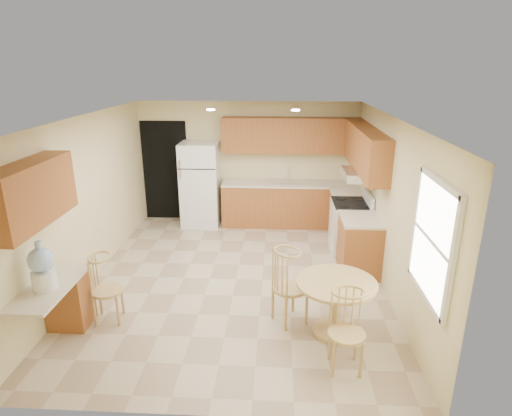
# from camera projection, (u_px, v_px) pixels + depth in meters

# --- Properties ---
(floor) EXTENTS (5.50, 5.50, 0.00)m
(floor) POSITION_uv_depth(u_px,v_px,m) (236.00, 279.00, 6.71)
(floor) COLOR tan
(floor) RESTS_ON ground
(ceiling) EXTENTS (4.50, 5.50, 0.02)m
(ceiling) POSITION_uv_depth(u_px,v_px,m) (233.00, 118.00, 5.90)
(ceiling) COLOR white
(ceiling) RESTS_ON wall_back
(wall_back) EXTENTS (4.50, 0.02, 2.50)m
(wall_back) POSITION_uv_depth(u_px,v_px,m) (248.00, 162.00, 8.91)
(wall_back) COLOR beige
(wall_back) RESTS_ON floor
(wall_front) EXTENTS (4.50, 0.02, 2.50)m
(wall_front) POSITION_uv_depth(u_px,v_px,m) (203.00, 302.00, 3.71)
(wall_front) COLOR beige
(wall_front) RESTS_ON floor
(wall_left) EXTENTS (0.02, 5.50, 2.50)m
(wall_left) POSITION_uv_depth(u_px,v_px,m) (86.00, 201.00, 6.42)
(wall_left) COLOR beige
(wall_left) RESTS_ON floor
(wall_right) EXTENTS (0.02, 5.50, 2.50)m
(wall_right) POSITION_uv_depth(u_px,v_px,m) (389.00, 206.00, 6.19)
(wall_right) COLOR beige
(wall_right) RESTS_ON floor
(doorway) EXTENTS (0.90, 0.02, 2.10)m
(doorway) POSITION_uv_depth(u_px,v_px,m) (166.00, 171.00, 9.04)
(doorway) COLOR black
(doorway) RESTS_ON floor
(base_cab_back) EXTENTS (2.75, 0.60, 0.87)m
(base_cab_back) POSITION_uv_depth(u_px,v_px,m) (289.00, 205.00, 8.84)
(base_cab_back) COLOR #A05B28
(base_cab_back) RESTS_ON floor
(counter_back) EXTENTS (2.75, 0.63, 0.04)m
(counter_back) POSITION_uv_depth(u_px,v_px,m) (290.00, 184.00, 8.70)
(counter_back) COLOR beige
(counter_back) RESTS_ON base_cab_back
(base_cab_right_a) EXTENTS (0.60, 0.59, 0.87)m
(base_cab_right_a) POSITION_uv_depth(u_px,v_px,m) (346.00, 215.00, 8.23)
(base_cab_right_a) COLOR #A05B28
(base_cab_right_a) RESTS_ON floor
(counter_right_a) EXTENTS (0.63, 0.59, 0.04)m
(counter_right_a) POSITION_uv_depth(u_px,v_px,m) (347.00, 193.00, 8.08)
(counter_right_a) COLOR beige
(counter_right_a) RESTS_ON base_cab_right_a
(base_cab_right_b) EXTENTS (0.60, 0.80, 0.87)m
(base_cab_right_b) POSITION_uv_depth(u_px,v_px,m) (359.00, 246.00, 6.85)
(base_cab_right_b) COLOR #A05B28
(base_cab_right_b) RESTS_ON floor
(counter_right_b) EXTENTS (0.63, 0.80, 0.04)m
(counter_right_b) POSITION_uv_depth(u_px,v_px,m) (361.00, 219.00, 6.70)
(counter_right_b) COLOR beige
(counter_right_b) RESTS_ON base_cab_right_b
(upper_cab_back) EXTENTS (2.75, 0.33, 0.70)m
(upper_cab_back) POSITION_uv_depth(u_px,v_px,m) (291.00, 135.00, 8.51)
(upper_cab_back) COLOR #A05B28
(upper_cab_back) RESTS_ON wall_back
(upper_cab_right) EXTENTS (0.33, 2.42, 0.70)m
(upper_cab_right) POSITION_uv_depth(u_px,v_px,m) (365.00, 149.00, 7.15)
(upper_cab_right) COLOR #A05B28
(upper_cab_right) RESTS_ON wall_right
(upper_cab_left) EXTENTS (0.33, 1.40, 0.70)m
(upper_cab_left) POSITION_uv_depth(u_px,v_px,m) (31.00, 194.00, 4.70)
(upper_cab_left) COLOR #A05B28
(upper_cab_left) RESTS_ON wall_left
(sink) EXTENTS (0.78, 0.44, 0.01)m
(sink) POSITION_uv_depth(u_px,v_px,m) (289.00, 183.00, 8.69)
(sink) COLOR silver
(sink) RESTS_ON counter_back
(range_hood) EXTENTS (0.50, 0.76, 0.14)m
(range_hood) POSITION_uv_depth(u_px,v_px,m) (358.00, 174.00, 7.27)
(range_hood) COLOR silver
(range_hood) RESTS_ON upper_cab_right
(desk_pedestal) EXTENTS (0.48, 0.42, 0.72)m
(desk_pedestal) POSITION_uv_depth(u_px,v_px,m) (69.00, 299.00, 5.45)
(desk_pedestal) COLOR #A05B28
(desk_pedestal) RESTS_ON floor
(desk_top) EXTENTS (0.50, 1.20, 0.04)m
(desk_top) POSITION_uv_depth(u_px,v_px,m) (50.00, 287.00, 4.96)
(desk_top) COLOR beige
(desk_top) RESTS_ON desk_pedestal
(window) EXTENTS (0.06, 1.12, 1.30)m
(window) POSITION_uv_depth(u_px,v_px,m) (433.00, 240.00, 4.37)
(window) COLOR white
(window) RESTS_ON wall_right
(can_light_a) EXTENTS (0.14, 0.14, 0.02)m
(can_light_a) POSITION_uv_depth(u_px,v_px,m) (211.00, 110.00, 7.07)
(can_light_a) COLOR white
(can_light_a) RESTS_ON ceiling
(can_light_b) EXTENTS (0.14, 0.14, 0.02)m
(can_light_b) POSITION_uv_depth(u_px,v_px,m) (296.00, 110.00, 7.00)
(can_light_b) COLOR white
(can_light_b) RESTS_ON ceiling
(refrigerator) EXTENTS (0.76, 0.74, 1.72)m
(refrigerator) POSITION_uv_depth(u_px,v_px,m) (201.00, 184.00, 8.75)
(refrigerator) COLOR white
(refrigerator) RESTS_ON floor
(stove) EXTENTS (0.65, 0.76, 1.09)m
(stove) POSITION_uv_depth(u_px,v_px,m) (350.00, 226.00, 7.58)
(stove) COLOR white
(stove) RESTS_ON floor
(dining_table) EXTENTS (0.98, 0.98, 0.72)m
(dining_table) POSITION_uv_depth(u_px,v_px,m) (336.00, 300.00, 5.22)
(dining_table) COLOR tan
(dining_table) RESTS_ON floor
(chair_table_a) EXTENTS (0.45, 0.57, 1.01)m
(chair_table_a) POSITION_uv_depth(u_px,v_px,m) (290.00, 282.00, 5.35)
(chair_table_a) COLOR tan
(chair_table_a) RESTS_ON floor
(chair_table_b) EXTENTS (0.41, 0.41, 0.93)m
(chair_table_b) POSITION_uv_depth(u_px,v_px,m) (349.00, 329.00, 4.49)
(chair_table_b) COLOR tan
(chair_table_b) RESTS_ON floor
(chair_desk) EXTENTS (0.40, 0.52, 0.91)m
(chair_desk) POSITION_uv_depth(u_px,v_px,m) (103.00, 286.00, 5.39)
(chair_desk) COLOR tan
(chair_desk) RESTS_ON floor
(water_crock) EXTENTS (0.28, 0.28, 0.59)m
(water_crock) POSITION_uv_depth(u_px,v_px,m) (42.00, 268.00, 4.80)
(water_crock) COLOR white
(water_crock) RESTS_ON desk_top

